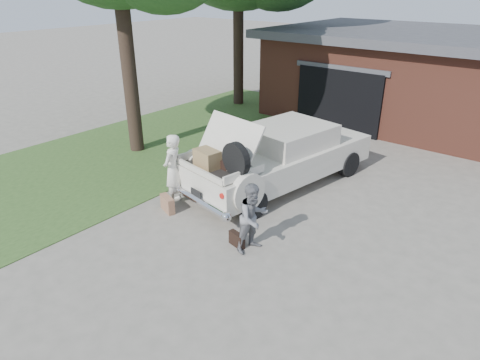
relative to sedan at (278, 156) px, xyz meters
The scene contains 8 objects.
ground 3.07m from the sedan, 78.79° to the right, with size 90.00×90.00×0.00m, color gray.
grass_strip 4.99m from the sedan, behind, with size 6.00×16.00×0.02m, color #2D4C1E.
house 8.75m from the sedan, 79.68° to the left, with size 12.80×7.80×3.30m.
sedan is the anchor object (origin of this frame).
woman_left 2.83m from the sedan, 118.30° to the right, with size 0.64×0.42×1.75m, color white.
woman_right 3.21m from the sedan, 64.40° to the right, with size 0.71×0.55×1.45m, color slate.
suitcase_left 3.18m from the sedan, 111.39° to the right, with size 0.50×0.16×0.38m, color #9E6D50.
suitcase_right 3.26m from the sedan, 70.53° to the right, with size 0.39×0.12×0.30m, color black.
Camera 1 is at (5.22, -5.82, 4.94)m, focal length 32.00 mm.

